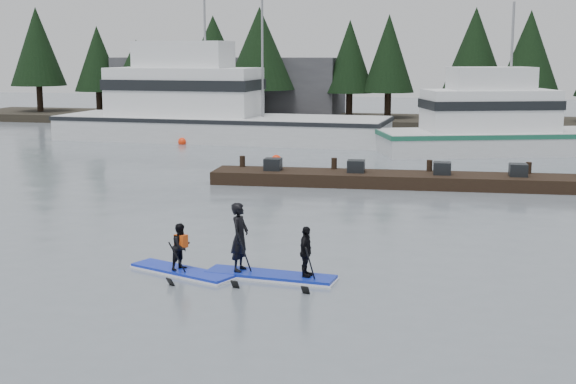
% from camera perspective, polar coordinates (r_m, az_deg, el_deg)
% --- Properties ---
extents(ground, '(160.00, 160.00, 0.00)m').
position_cam_1_polar(ground, '(19.79, -4.08, -6.07)').
color(ground, slate).
rests_on(ground, ground).
extents(far_shore, '(70.00, 8.00, 0.60)m').
position_cam_1_polar(far_shore, '(60.62, 7.99, 4.97)').
color(far_shore, '#2D281E').
rests_on(far_shore, ground).
extents(treeline, '(60.00, 4.00, 8.00)m').
position_cam_1_polar(treeline, '(60.64, 7.98, 4.69)').
color(treeline, black).
rests_on(treeline, ground).
extents(waterfront_building, '(18.00, 6.00, 5.00)m').
position_cam_1_polar(waterfront_building, '(65.26, -4.21, 7.33)').
color(waterfront_building, '#4C4C51').
rests_on(waterfront_building, ground).
extents(fishing_boat_large, '(20.70, 6.33, 11.26)m').
position_cam_1_polar(fishing_boat_large, '(50.55, -5.41, 4.71)').
color(fishing_boat_large, silver).
rests_on(fishing_boat_large, ground).
extents(fishing_boat_medium, '(16.07, 9.33, 9.08)m').
position_cam_1_polar(fishing_boat_medium, '(45.65, 15.72, 3.54)').
color(fishing_boat_medium, silver).
rests_on(fishing_boat_medium, ground).
extents(floating_dock, '(16.03, 3.20, 0.53)m').
position_cam_1_polar(floating_dock, '(33.24, 8.29, 0.87)').
color(floating_dock, black).
rests_on(floating_dock, ground).
extents(buoy_a, '(0.51, 0.51, 0.51)m').
position_cam_1_polar(buoy_a, '(48.35, -7.52, 3.39)').
color(buoy_a, '#F7300C').
rests_on(buoy_a, ground).
extents(buoy_b, '(0.52, 0.52, 0.52)m').
position_cam_1_polar(buoy_b, '(39.86, -0.84, 2.08)').
color(buoy_b, '#F7300C').
rests_on(buoy_b, ground).
extents(paddleboard_solo, '(2.92, 1.71, 1.78)m').
position_cam_1_polar(paddleboard_solo, '(20.13, -7.59, -4.57)').
color(paddleboard_solo, '#1328B7').
rests_on(paddleboard_solo, ground).
extents(paddleboard_duo, '(3.26, 1.26, 2.29)m').
position_cam_1_polar(paddleboard_duo, '(19.57, -1.55, -4.28)').
color(paddleboard_duo, '#1127A7').
rests_on(paddleboard_duo, ground).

